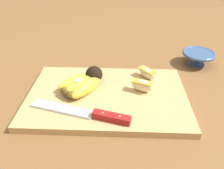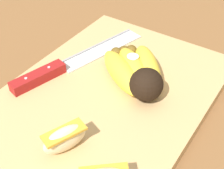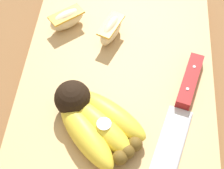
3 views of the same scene
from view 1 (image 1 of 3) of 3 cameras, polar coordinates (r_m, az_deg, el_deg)
ground_plane at (r=0.70m, az=0.33°, el=-2.83°), size 6.00×6.00×0.00m
cutting_board at (r=0.68m, az=-1.24°, el=-3.01°), size 0.47×0.31×0.02m
banana_bunch at (r=0.69m, az=-7.18°, el=0.55°), size 0.14×0.15×0.06m
chefs_knife at (r=0.59m, az=-4.73°, el=-7.56°), size 0.28×0.10×0.02m
apple_wedge_near at (r=0.67m, az=7.67°, el=-0.38°), size 0.07×0.04×0.04m
apple_wedge_middle at (r=0.75m, az=8.83°, el=2.96°), size 0.06×0.07×0.03m
ceramic_bowl at (r=0.91m, az=21.01°, el=6.51°), size 0.12×0.12×0.05m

